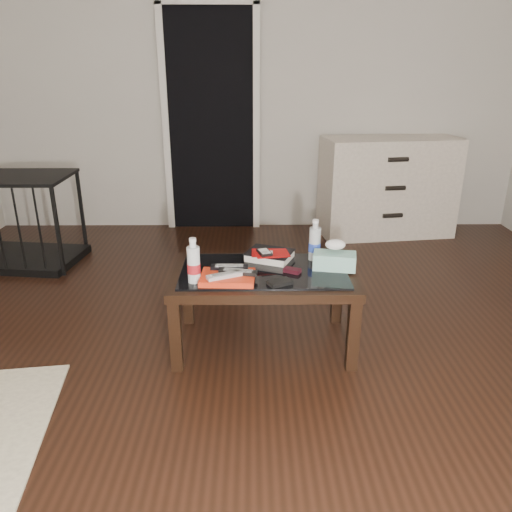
% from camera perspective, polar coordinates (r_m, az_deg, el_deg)
% --- Properties ---
extents(ground, '(5.00, 5.00, 0.00)m').
position_cam_1_polar(ground, '(2.76, 0.11, -12.23)').
color(ground, black).
rests_on(ground, ground).
extents(room_shell, '(5.00, 5.00, 5.00)m').
position_cam_1_polar(room_shell, '(2.31, 0.14, 23.68)').
color(room_shell, beige).
rests_on(room_shell, ground).
extents(doorway, '(0.90, 0.08, 2.07)m').
position_cam_1_polar(doorway, '(4.81, -5.15, 15.15)').
color(doorway, black).
rests_on(doorway, ground).
extents(coffee_table, '(1.00, 0.60, 0.46)m').
position_cam_1_polar(coffee_table, '(2.76, 0.87, -2.83)').
color(coffee_table, black).
rests_on(coffee_table, ground).
extents(dresser, '(1.25, 0.65, 0.90)m').
position_cam_1_polar(dresser, '(4.83, 14.77, 7.65)').
color(dresser, silver).
rests_on(dresser, ground).
extents(pet_crate, '(0.96, 0.70, 0.71)m').
position_cam_1_polar(pet_crate, '(4.44, -25.46, 2.19)').
color(pet_crate, black).
rests_on(pet_crate, ground).
extents(magazines, '(0.29, 0.22, 0.03)m').
position_cam_1_polar(magazines, '(2.60, -3.26, -2.46)').
color(magazines, red).
rests_on(magazines, coffee_table).
extents(remote_silver, '(0.20, 0.13, 0.02)m').
position_cam_1_polar(remote_silver, '(2.57, -3.49, -2.18)').
color(remote_silver, '#B3B3B8').
rests_on(remote_silver, magazines).
extents(remote_black_front, '(0.21, 0.09, 0.02)m').
position_cam_1_polar(remote_black_front, '(2.61, -2.08, -1.79)').
color(remote_black_front, black).
rests_on(remote_black_front, magazines).
extents(remote_black_back, '(0.20, 0.06, 0.02)m').
position_cam_1_polar(remote_black_back, '(2.67, -3.06, -1.25)').
color(remote_black_back, black).
rests_on(remote_black_back, magazines).
extents(textbook, '(0.31, 0.28, 0.05)m').
position_cam_1_polar(textbook, '(2.88, 1.57, 0.09)').
color(textbook, black).
rests_on(textbook, coffee_table).
extents(dvd_mailers, '(0.19, 0.14, 0.01)m').
position_cam_1_polar(dvd_mailers, '(2.84, 1.42, 0.40)').
color(dvd_mailers, '#A80B0B').
rests_on(dvd_mailers, textbook).
extents(ipod, '(0.09, 0.12, 0.02)m').
position_cam_1_polar(ipod, '(2.82, 0.97, 0.44)').
color(ipod, black).
rests_on(ipod, dvd_mailers).
extents(flip_phone, '(0.10, 0.08, 0.02)m').
position_cam_1_polar(flip_phone, '(2.70, 4.16, -1.66)').
color(flip_phone, black).
rests_on(flip_phone, coffee_table).
extents(wallet, '(0.14, 0.12, 0.02)m').
position_cam_1_polar(wallet, '(2.56, 2.73, -3.03)').
color(wallet, black).
rests_on(wallet, coffee_table).
extents(water_bottle_left, '(0.08, 0.08, 0.24)m').
position_cam_1_polar(water_bottle_left, '(2.56, -7.15, -0.48)').
color(water_bottle_left, silver).
rests_on(water_bottle_left, coffee_table).
extents(water_bottle_right, '(0.08, 0.08, 0.24)m').
position_cam_1_polar(water_bottle_right, '(2.86, 6.74, 1.85)').
color(water_bottle_right, '#B7BFC2').
rests_on(water_bottle_right, coffee_table).
extents(tissue_box, '(0.25, 0.16, 0.09)m').
position_cam_1_polar(tissue_box, '(2.77, 8.95, -0.55)').
color(tissue_box, teal).
rests_on(tissue_box, coffee_table).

